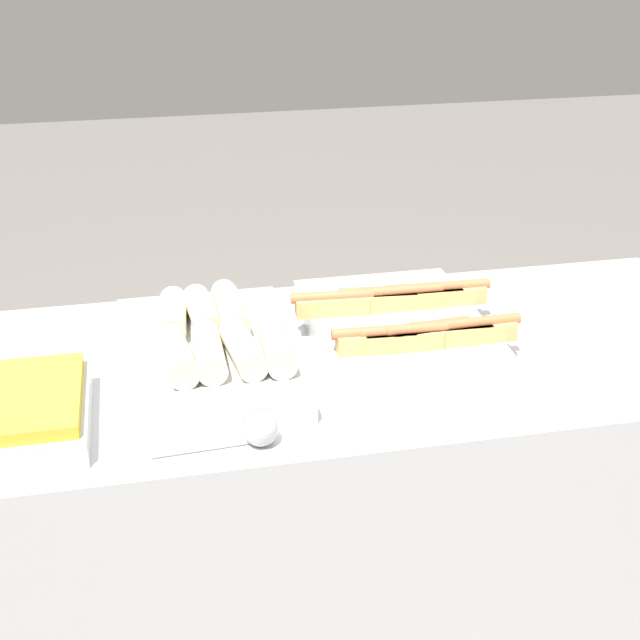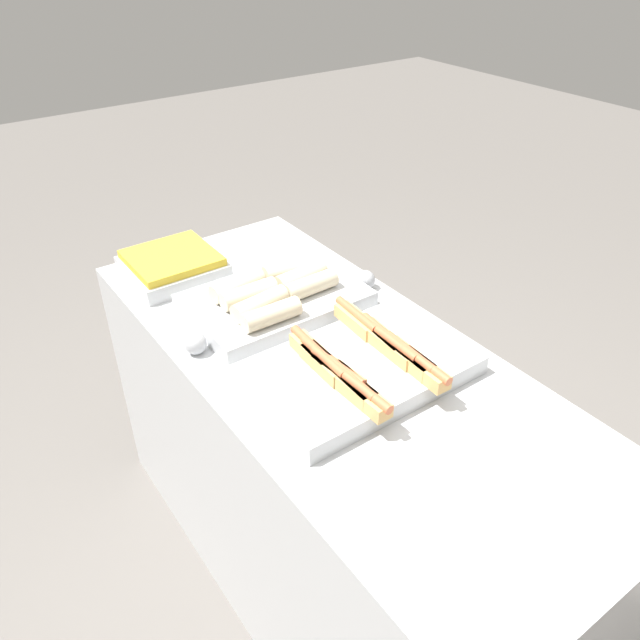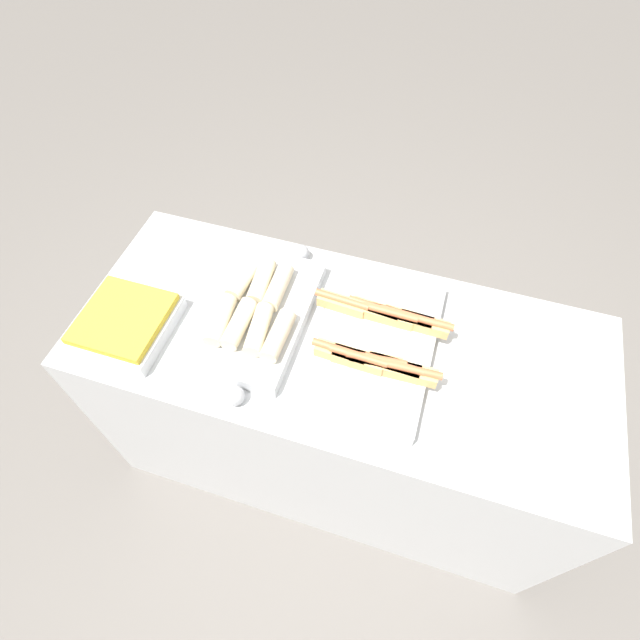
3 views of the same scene
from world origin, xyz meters
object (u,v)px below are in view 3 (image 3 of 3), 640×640
(serving_spoon_far, at_px, (298,253))
(serving_spoon_near, at_px, (232,395))
(tray_side_front, at_px, (125,323))
(tray_wraps, at_px, (253,311))
(tray_hotdogs, at_px, (376,343))

(serving_spoon_far, bearing_deg, serving_spoon_near, -90.11)
(tray_side_front, bearing_deg, tray_wraps, 23.49)
(tray_side_front, distance_m, serving_spoon_near, 0.43)
(tray_wraps, distance_m, tray_side_front, 0.39)
(tray_side_front, bearing_deg, tray_hotdogs, 11.96)
(tray_hotdogs, distance_m, tray_side_front, 0.76)
(tray_side_front, xyz_separation_m, serving_spoon_near, (0.41, -0.13, -0.01))
(tray_wraps, height_order, serving_spoon_far, tray_wraps)
(serving_spoon_near, relative_size, serving_spoon_far, 0.99)
(tray_hotdogs, xyz_separation_m, serving_spoon_near, (-0.34, -0.28, -0.01))
(tray_wraps, relative_size, serving_spoon_near, 2.32)
(serving_spoon_far, bearing_deg, tray_hotdogs, -39.88)
(tray_side_front, height_order, serving_spoon_far, tray_side_front)
(serving_spoon_near, bearing_deg, tray_wraps, 100.01)
(serving_spoon_near, distance_m, serving_spoon_far, 0.57)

